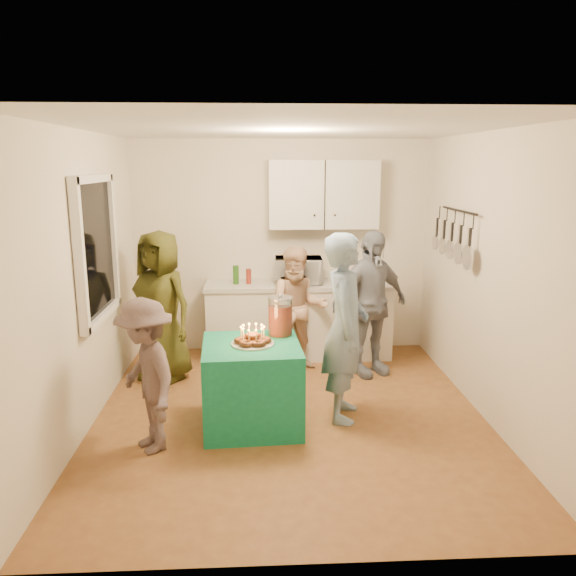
{
  "coord_description": "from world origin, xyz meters",
  "views": [
    {
      "loc": [
        -0.27,
        -4.87,
        2.32
      ],
      "look_at": [
        0.0,
        0.35,
        1.15
      ],
      "focal_mm": 35.0,
      "sensor_mm": 36.0,
      "label": 1
    }
  ],
  "objects_px": {
    "microwave": "(298,270)",
    "woman_back_right": "(370,304)",
    "punch_jar": "(280,317)",
    "party_table": "(252,385)",
    "woman_back_center": "(298,309)",
    "counter": "(299,321)",
    "child_near_left": "(146,376)",
    "woman_back_left": "(161,306)",
    "man_birthday": "(345,327)"
  },
  "relations": [
    {
      "from": "counter",
      "to": "punch_jar",
      "type": "height_order",
      "value": "punch_jar"
    },
    {
      "from": "man_birthday",
      "to": "woman_back_center",
      "type": "height_order",
      "value": "man_birthday"
    },
    {
      "from": "microwave",
      "to": "counter",
      "type": "bearing_deg",
      "value": 2.11
    },
    {
      "from": "microwave",
      "to": "woman_back_right",
      "type": "xyz_separation_m",
      "value": [
        0.74,
        -0.65,
        -0.26
      ]
    },
    {
      "from": "punch_jar",
      "to": "woman_back_right",
      "type": "height_order",
      "value": "woman_back_right"
    },
    {
      "from": "microwave",
      "to": "man_birthday",
      "type": "xyz_separation_m",
      "value": [
        0.31,
        -1.73,
        -0.2
      ]
    },
    {
      "from": "microwave",
      "to": "man_birthday",
      "type": "height_order",
      "value": "man_birthday"
    },
    {
      "from": "woman_back_right",
      "to": "child_near_left",
      "type": "xyz_separation_m",
      "value": [
        -2.13,
        -1.6,
        -0.17
      ]
    },
    {
      "from": "counter",
      "to": "child_near_left",
      "type": "relative_size",
      "value": 1.72
    },
    {
      "from": "counter",
      "to": "microwave",
      "type": "bearing_deg",
      "value": 180.0
    },
    {
      "from": "woman_back_left",
      "to": "counter",
      "type": "bearing_deg",
      "value": 55.6
    },
    {
      "from": "punch_jar",
      "to": "counter",
      "type": "bearing_deg",
      "value": 79.86
    },
    {
      "from": "microwave",
      "to": "punch_jar",
      "type": "distance_m",
      "value": 1.62
    },
    {
      "from": "woman_back_left",
      "to": "party_table",
      "type": "bearing_deg",
      "value": -18.38
    },
    {
      "from": "microwave",
      "to": "woman_back_left",
      "type": "xyz_separation_m",
      "value": [
        -1.52,
        -0.68,
        -0.25
      ]
    },
    {
      "from": "punch_jar",
      "to": "woman_back_right",
      "type": "relative_size",
      "value": 0.21
    },
    {
      "from": "party_table",
      "to": "woman_back_left",
      "type": "relative_size",
      "value": 0.52
    },
    {
      "from": "counter",
      "to": "woman_back_left",
      "type": "height_order",
      "value": "woman_back_left"
    },
    {
      "from": "woman_back_left",
      "to": "woman_back_right",
      "type": "bearing_deg",
      "value": 32.36
    },
    {
      "from": "counter",
      "to": "punch_jar",
      "type": "xyz_separation_m",
      "value": [
        -0.28,
        -1.59,
        0.5
      ]
    },
    {
      "from": "punch_jar",
      "to": "child_near_left",
      "type": "relative_size",
      "value": 0.27
    },
    {
      "from": "party_table",
      "to": "punch_jar",
      "type": "distance_m",
      "value": 0.67
    },
    {
      "from": "party_table",
      "to": "woman_back_left",
      "type": "bearing_deg",
      "value": 129.84
    },
    {
      "from": "party_table",
      "to": "woman_back_center",
      "type": "bearing_deg",
      "value": 69.88
    },
    {
      "from": "woman_back_left",
      "to": "woman_back_center",
      "type": "height_order",
      "value": "woman_back_left"
    },
    {
      "from": "microwave",
      "to": "woman_back_right",
      "type": "bearing_deg",
      "value": -39.18
    },
    {
      "from": "man_birthday",
      "to": "woman_back_left",
      "type": "distance_m",
      "value": 2.11
    },
    {
      "from": "punch_jar",
      "to": "child_near_left",
      "type": "distance_m",
      "value": 1.33
    },
    {
      "from": "punch_jar",
      "to": "man_birthday",
      "type": "height_order",
      "value": "man_birthday"
    },
    {
      "from": "microwave",
      "to": "party_table",
      "type": "xyz_separation_m",
      "value": [
        -0.54,
        -1.85,
        -0.68
      ]
    },
    {
      "from": "woman_back_right",
      "to": "counter",
      "type": "bearing_deg",
      "value": 113.94
    },
    {
      "from": "woman_back_left",
      "to": "woman_back_right",
      "type": "xyz_separation_m",
      "value": [
        2.27,
        0.02,
        -0.01
      ]
    },
    {
      "from": "woman_back_left",
      "to": "woman_back_right",
      "type": "distance_m",
      "value": 2.27
    },
    {
      "from": "woman_back_center",
      "to": "child_near_left",
      "type": "relative_size",
      "value": 1.1
    },
    {
      "from": "microwave",
      "to": "party_table",
      "type": "height_order",
      "value": "microwave"
    },
    {
      "from": "microwave",
      "to": "punch_jar",
      "type": "bearing_deg",
      "value": -97.76
    },
    {
      "from": "counter",
      "to": "child_near_left",
      "type": "distance_m",
      "value": 2.66
    },
    {
      "from": "punch_jar",
      "to": "party_table",
      "type": "bearing_deg",
      "value": -135.2
    },
    {
      "from": "woman_back_right",
      "to": "woman_back_center",
      "type": "bearing_deg",
      "value": 140.77
    },
    {
      "from": "counter",
      "to": "party_table",
      "type": "xyz_separation_m",
      "value": [
        -0.55,
        -1.85,
        -0.05
      ]
    },
    {
      "from": "party_table",
      "to": "woman_back_center",
      "type": "relative_size",
      "value": 0.6
    },
    {
      "from": "punch_jar",
      "to": "man_birthday",
      "type": "distance_m",
      "value": 0.6
    },
    {
      "from": "microwave",
      "to": "woman_back_right",
      "type": "relative_size",
      "value": 0.34
    },
    {
      "from": "microwave",
      "to": "woman_back_left",
      "type": "distance_m",
      "value": 1.69
    },
    {
      "from": "microwave",
      "to": "child_near_left",
      "type": "bearing_deg",
      "value": -119.43
    },
    {
      "from": "woman_back_center",
      "to": "woman_back_right",
      "type": "distance_m",
      "value": 0.81
    },
    {
      "from": "party_table",
      "to": "woman_back_right",
      "type": "distance_m",
      "value": 1.81
    },
    {
      "from": "microwave",
      "to": "man_birthday",
      "type": "bearing_deg",
      "value": -77.82
    },
    {
      "from": "woman_back_center",
      "to": "child_near_left",
      "type": "bearing_deg",
      "value": -128.14
    },
    {
      "from": "woman_back_left",
      "to": "woman_back_right",
      "type": "relative_size",
      "value": 1.01
    }
  ]
}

